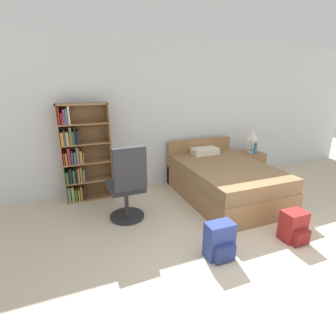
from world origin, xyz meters
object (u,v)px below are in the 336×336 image
(water_bottle, at_px, (255,149))
(backpack_blue, at_px, (220,241))
(bookshelf, at_px, (80,155))
(table_lamp, at_px, (253,136))
(backpack_red, at_px, (294,227))
(nightstand, at_px, (249,165))
(bed, at_px, (224,180))
(office_chair, at_px, (127,187))

(water_bottle, distance_m, backpack_blue, 2.87)
(bookshelf, xyz_separation_m, table_lamp, (3.34, -0.17, 0.09))
(backpack_red, distance_m, backpack_blue, 1.06)
(water_bottle, bearing_deg, nightstand, 104.94)
(nightstand, height_order, backpack_blue, nightstand)
(bed, distance_m, office_chair, 1.76)
(water_bottle, relative_size, backpack_red, 0.56)
(bed, bearing_deg, backpack_blue, -124.40)
(backpack_blue, bearing_deg, nightstand, 45.73)
(bed, xyz_separation_m, table_lamp, (1.07, 0.65, 0.56))
(bookshelf, bearing_deg, backpack_blue, -59.52)
(nightstand, xyz_separation_m, backpack_red, (-0.97, -2.14, -0.07))
(bookshelf, distance_m, bed, 2.46)
(bed, relative_size, backpack_red, 5.03)
(water_bottle, bearing_deg, bed, -152.96)
(backpack_red, bearing_deg, backpack_blue, 176.64)
(backpack_blue, bearing_deg, backpack_red, -3.36)
(water_bottle, bearing_deg, backpack_blue, -136.34)
(bed, distance_m, backpack_red, 1.47)
(bookshelf, bearing_deg, nightstand, -2.48)
(backpack_blue, bearing_deg, water_bottle, 43.66)
(office_chair, distance_m, water_bottle, 2.93)
(office_chair, distance_m, nightstand, 2.94)
(nightstand, xyz_separation_m, table_lamp, (0.01, -0.02, 0.61))
(table_lamp, height_order, backpack_blue, table_lamp)
(bookshelf, relative_size, office_chair, 1.41)
(office_chair, relative_size, backpack_red, 2.88)
(bed, relative_size, water_bottle, 9.04)
(nightstand, height_order, backpack_red, nightstand)
(bed, relative_size, backpack_blue, 4.63)
(bookshelf, relative_size, backpack_red, 4.06)
(table_lamp, distance_m, backpack_red, 2.43)
(table_lamp, height_order, water_bottle, table_lamp)
(backpack_red, bearing_deg, bookshelf, 136.01)
(bookshelf, distance_m, office_chair, 1.18)
(backpack_blue, bearing_deg, table_lamp, 45.26)
(office_chair, relative_size, nightstand, 2.18)
(office_chair, bearing_deg, backpack_blue, -57.24)
(bookshelf, distance_m, backpack_red, 3.34)
(backpack_red, xyz_separation_m, backpack_blue, (-1.06, 0.06, 0.02))
(bed, bearing_deg, backpack_red, -86.17)
(nightstand, distance_m, water_bottle, 0.39)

